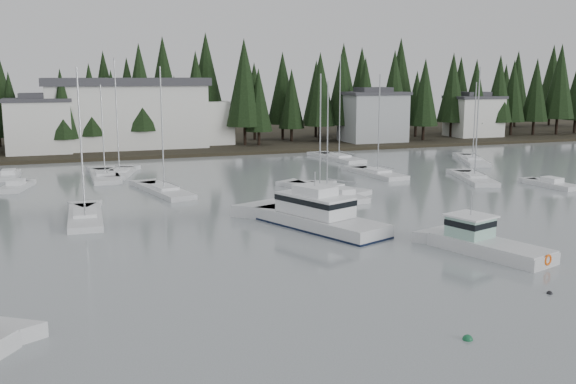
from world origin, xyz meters
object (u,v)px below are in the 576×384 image
harbor_inn (140,114)px  sailboat_7 (472,162)px  sailboat_4 (164,192)px  sailboat_8 (474,180)px  house_west (39,125)px  sailboat_12 (327,190)px  runabout_4 (16,188)px  sailboat_10 (378,175)px  house_east_b (474,115)px  sailboat_9 (105,178)px  sailboat_13 (120,174)px  sailboat_2 (320,195)px  runabout_1 (343,197)px  house_east_a (373,116)px  cabin_cruiser_center (318,218)px  runabout_2 (552,185)px  sailboat_0 (339,159)px  sailboat_5 (85,219)px  runabout_3 (9,177)px  lobster_boat_teal (485,245)px

harbor_inn → sailboat_7: harbor_inn is taller
sailboat_4 → sailboat_8: size_ratio=0.99×
house_west → sailboat_12: 50.06m
sailboat_12 → runabout_4: sailboat_12 is taller
sailboat_8 → sailboat_10: (-8.68, 7.04, -0.01)m
house_east_b → sailboat_9: (-68.33, -25.43, -4.36)m
sailboat_13 → sailboat_2: bearing=-122.5°
harbor_inn → sailboat_12: bearing=-72.5°
sailboat_2 → sailboat_13: 26.75m
house_east_b → sailboat_4: bearing=-149.4°
sailboat_10 → runabout_1: (-9.79, -11.87, 0.07)m
sailboat_13 → house_east_a: bearing=-48.2°
sailboat_9 → runabout_4: 10.35m
cabin_cruiser_center → runabout_2: 32.15m
runabout_4 → sailboat_0: bearing=-61.1°
sailboat_5 → sailboat_12: sailboat_5 is taller
house_east_a → runabout_3: bearing=-160.8°
cabin_cruiser_center → runabout_3: size_ratio=2.03×
sailboat_2 → sailboat_4: 15.84m
cabin_cruiser_center → runabout_3: 42.66m
runabout_2 → runabout_3: same height
runabout_2 → cabin_cruiser_center: bearing=99.7°
sailboat_8 → runabout_3: 53.82m
sailboat_5 → sailboat_8: (42.61, 6.48, 0.00)m
sailboat_4 → sailboat_13: bearing=0.9°
harbor_inn → sailboat_9: bearing=-104.9°
sailboat_4 → sailboat_5: (-8.06, -10.30, 0.00)m
house_east_b → sailboat_5: size_ratio=0.73×
sailboat_9 → runabout_3: bearing=71.1°
house_east_b → runabout_2: size_ratio=1.49×
harbor_inn → house_west: bearing=-167.5°
harbor_inn → sailboat_4: (-2.29, -39.68, -5.71)m
sailboat_0 → sailboat_8: (7.19, -21.86, -0.01)m
sailboat_8 → sailboat_10: bearing=68.8°
lobster_boat_teal → sailboat_4: bearing=11.7°
sailboat_12 → sailboat_7: bearing=-92.5°
cabin_cruiser_center → sailboat_5: sailboat_5 is taller
sailboat_4 → sailboat_10: 26.08m
house_east_a → lobster_boat_teal: house_east_a is taller
sailboat_13 → runabout_4: sailboat_13 is taller
harbor_inn → runabout_1: (13.81, -48.31, -5.64)m
sailboat_7 → sailboat_9: sailboat_7 is taller
house_east_b → runabout_1: (-47.15, -45.97, -4.27)m
lobster_boat_teal → sailboat_7: (26.63, 39.25, -0.50)m
sailboat_7 → sailboat_10: bearing=133.5°
sailboat_8 → sailboat_13: (-37.86, 17.39, 0.02)m
house_east_b → sailboat_10: sailboat_10 is taller
runabout_1 → house_west: bearing=26.9°
harbor_inn → sailboat_8: bearing=-53.4°
sailboat_12 → harbor_inn: bearing=-11.6°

